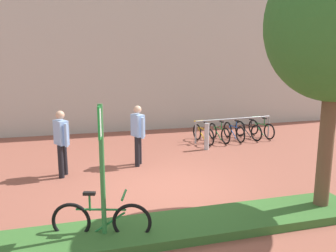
{
  "coord_description": "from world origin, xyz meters",
  "views": [
    {
      "loc": [
        -2.16,
        -7.44,
        3.01
      ],
      "look_at": [
        0.28,
        1.27,
        1.24
      ],
      "focal_mm": 37.1,
      "sensor_mm": 36.0,
      "label": 1
    }
  ],
  "objects_px": {
    "person_shirt_white": "(138,132)",
    "parking_sign_post": "(102,154)",
    "bike_rack_cluster": "(234,131)",
    "bollard_steel": "(207,136)",
    "person_shirt_blue": "(61,139)",
    "bike_at_sign": "(102,221)"
  },
  "relations": [
    {
      "from": "bike_rack_cluster",
      "to": "person_shirt_white",
      "type": "xyz_separation_m",
      "value": [
        -4.03,
        -2.13,
        0.64
      ]
    },
    {
      "from": "parking_sign_post",
      "to": "person_shirt_blue",
      "type": "relative_size",
      "value": 1.35
    },
    {
      "from": "parking_sign_post",
      "to": "person_shirt_white",
      "type": "height_order",
      "value": "parking_sign_post"
    },
    {
      "from": "parking_sign_post",
      "to": "person_shirt_white",
      "type": "xyz_separation_m",
      "value": [
        1.34,
        4.03,
        -0.54
      ]
    },
    {
      "from": "parking_sign_post",
      "to": "bollard_steel",
      "type": "distance_m",
      "value": 6.49
    },
    {
      "from": "bike_at_sign",
      "to": "person_shirt_blue",
      "type": "height_order",
      "value": "person_shirt_blue"
    },
    {
      "from": "bike_at_sign",
      "to": "person_shirt_white",
      "type": "height_order",
      "value": "person_shirt_white"
    },
    {
      "from": "parking_sign_post",
      "to": "bollard_steel",
      "type": "relative_size",
      "value": 2.58
    },
    {
      "from": "person_shirt_white",
      "to": "parking_sign_post",
      "type": "bearing_deg",
      "value": -108.45
    },
    {
      "from": "bollard_steel",
      "to": "person_shirt_blue",
      "type": "xyz_separation_m",
      "value": [
        -4.58,
        -1.48,
        0.53
      ]
    },
    {
      "from": "bike_rack_cluster",
      "to": "bollard_steel",
      "type": "bearing_deg",
      "value": -144.89
    },
    {
      "from": "bike_at_sign",
      "to": "bike_rack_cluster",
      "type": "xyz_separation_m",
      "value": [
        5.41,
        6.09,
        -0.0
      ]
    },
    {
      "from": "person_shirt_blue",
      "to": "bike_at_sign",
      "type": "bearing_deg",
      "value": -79.26
    },
    {
      "from": "bike_rack_cluster",
      "to": "bollard_steel",
      "type": "distance_m",
      "value": 1.84
    },
    {
      "from": "bike_rack_cluster",
      "to": "bollard_steel",
      "type": "relative_size",
      "value": 3.55
    },
    {
      "from": "bike_rack_cluster",
      "to": "parking_sign_post",
      "type": "bearing_deg",
      "value": -131.11
    },
    {
      "from": "bike_rack_cluster",
      "to": "person_shirt_white",
      "type": "height_order",
      "value": "person_shirt_white"
    },
    {
      "from": "bike_rack_cluster",
      "to": "person_shirt_white",
      "type": "bearing_deg",
      "value": -152.15
    },
    {
      "from": "bike_at_sign",
      "to": "person_shirt_white",
      "type": "xyz_separation_m",
      "value": [
        1.38,
        3.97,
        0.63
      ]
    },
    {
      "from": "bike_at_sign",
      "to": "person_shirt_white",
      "type": "relative_size",
      "value": 0.94
    },
    {
      "from": "bollard_steel",
      "to": "parking_sign_post",
      "type": "bearing_deg",
      "value": -127.19
    },
    {
      "from": "person_shirt_blue",
      "to": "bike_rack_cluster",
      "type": "bearing_deg",
      "value": 22.66
    }
  ]
}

